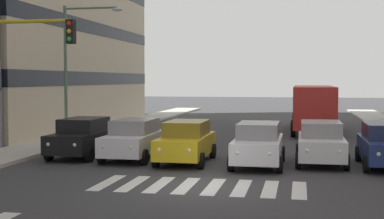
# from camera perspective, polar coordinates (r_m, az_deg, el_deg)

# --- Properties ---
(ground_plane) EXTENTS (180.00, 180.00, 0.00)m
(ground_plane) POSITION_cam_1_polar(r_m,az_deg,el_deg) (17.77, 0.84, -8.02)
(ground_plane) COLOR #38383A
(crosswalk_markings) EXTENTS (6.75, 2.80, 0.01)m
(crosswalk_markings) POSITION_cam_1_polar(r_m,az_deg,el_deg) (17.77, 0.84, -8.01)
(crosswalk_markings) COLOR silver
(crosswalk_markings) RESTS_ON ground_plane
(car_1) EXTENTS (2.02, 4.44, 1.72)m
(car_1) POSITION_cam_1_polar(r_m,az_deg,el_deg) (22.91, 13.32, -3.34)
(car_1) COLOR silver
(car_1) RESTS_ON ground_plane
(car_2) EXTENTS (2.02, 4.44, 1.72)m
(car_2) POSITION_cam_1_polar(r_m,az_deg,el_deg) (21.87, 6.94, -3.58)
(car_2) COLOR silver
(car_2) RESTS_ON ground_plane
(car_3) EXTENTS (2.02, 4.44, 1.72)m
(car_3) POSITION_cam_1_polar(r_m,az_deg,el_deg) (22.62, -0.62, -3.34)
(car_3) COLOR gold
(car_3) RESTS_ON ground_plane
(car_4) EXTENTS (2.02, 4.44, 1.72)m
(car_4) POSITION_cam_1_polar(r_m,az_deg,el_deg) (23.70, -6.10, -3.06)
(car_4) COLOR silver
(car_4) RESTS_ON ground_plane
(car_5) EXTENTS (2.02, 4.44, 1.72)m
(car_5) POSITION_cam_1_polar(r_m,az_deg,el_deg) (24.82, -11.35, -2.82)
(car_5) COLOR black
(car_5) RESTS_ON ground_plane
(bus_behind_traffic) EXTENTS (2.78, 10.50, 3.00)m
(bus_behind_traffic) POSITION_cam_1_polar(r_m,az_deg,el_deg) (36.85, 12.56, 0.62)
(bus_behind_traffic) COLOR red
(bus_behind_traffic) RESTS_ON ground_plane
(street_lamp_right) EXTENTS (3.19, 0.28, 7.09)m
(street_lamp_right) POSITION_cam_1_polar(r_m,az_deg,el_deg) (28.88, -12.12, 5.22)
(street_lamp_right) COLOR #4C6B56
(street_lamp_right) RESTS_ON sidewalk_right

